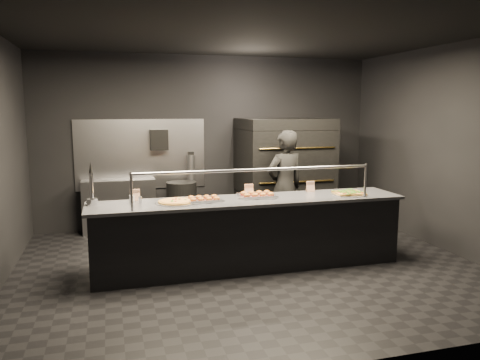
% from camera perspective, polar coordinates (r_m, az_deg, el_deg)
% --- Properties ---
extents(room, '(6.04, 6.00, 3.00)m').
position_cam_1_polar(room, '(6.02, 0.83, 3.14)').
color(room, black).
rests_on(room, ground).
extents(service_counter, '(4.10, 0.78, 1.37)m').
position_cam_1_polar(service_counter, '(6.17, 1.15, -6.49)').
color(service_counter, black).
rests_on(service_counter, ground).
extents(pizza_oven, '(1.50, 1.23, 1.91)m').
position_cam_1_polar(pizza_oven, '(8.22, 5.34, 0.88)').
color(pizza_oven, black).
rests_on(pizza_oven, ground).
extents(prep_shelf, '(1.20, 0.35, 0.90)m').
position_cam_1_polar(prep_shelf, '(8.18, -14.49, -3.06)').
color(prep_shelf, '#99999E').
rests_on(prep_shelf, ground).
extents(towel_dispenser, '(0.30, 0.20, 0.35)m').
position_cam_1_polar(towel_dispenser, '(8.15, -9.86, 4.85)').
color(towel_dispenser, black).
rests_on(towel_dispenser, room).
extents(fire_extinguisher, '(0.14, 0.14, 0.51)m').
position_cam_1_polar(fire_extinguisher, '(8.28, -5.99, 1.58)').
color(fire_extinguisher, '#B2B2B7').
rests_on(fire_extinguisher, room).
extents(beer_tap, '(0.14, 0.20, 0.53)m').
position_cam_1_polar(beer_tap, '(5.93, -17.61, -1.50)').
color(beer_tap, silver).
rests_on(beer_tap, service_counter).
extents(round_pizza, '(0.51, 0.51, 0.03)m').
position_cam_1_polar(round_pizza, '(5.86, -7.77, -2.64)').
color(round_pizza, silver).
rests_on(round_pizza, service_counter).
extents(slider_tray_a, '(0.51, 0.43, 0.07)m').
position_cam_1_polar(slider_tray_a, '(5.92, -4.42, -2.36)').
color(slider_tray_a, silver).
rests_on(slider_tray_a, service_counter).
extents(slider_tray_b, '(0.56, 0.48, 0.08)m').
position_cam_1_polar(slider_tray_b, '(6.18, 2.10, -1.84)').
color(slider_tray_b, silver).
rests_on(slider_tray_b, service_counter).
extents(square_pizza, '(0.48, 0.48, 0.05)m').
position_cam_1_polar(square_pizza, '(6.54, 13.15, -1.57)').
color(square_pizza, silver).
rests_on(square_pizza, service_counter).
extents(condiment_jar, '(0.15, 0.06, 0.10)m').
position_cam_1_polar(condiment_jar, '(5.92, -12.75, -2.35)').
color(condiment_jar, silver).
rests_on(condiment_jar, service_counter).
extents(tent_cards, '(2.54, 0.04, 0.15)m').
position_cam_1_polar(tent_cards, '(6.28, -0.66, -1.24)').
color(tent_cards, white).
rests_on(tent_cards, service_counter).
extents(trash_bin, '(0.51, 0.51, 0.85)m').
position_cam_1_polar(trash_bin, '(8.03, -7.11, -3.25)').
color(trash_bin, black).
rests_on(trash_bin, ground).
extents(worker, '(0.72, 0.56, 1.76)m').
position_cam_1_polar(worker, '(7.25, 5.48, -0.87)').
color(worker, black).
rests_on(worker, ground).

